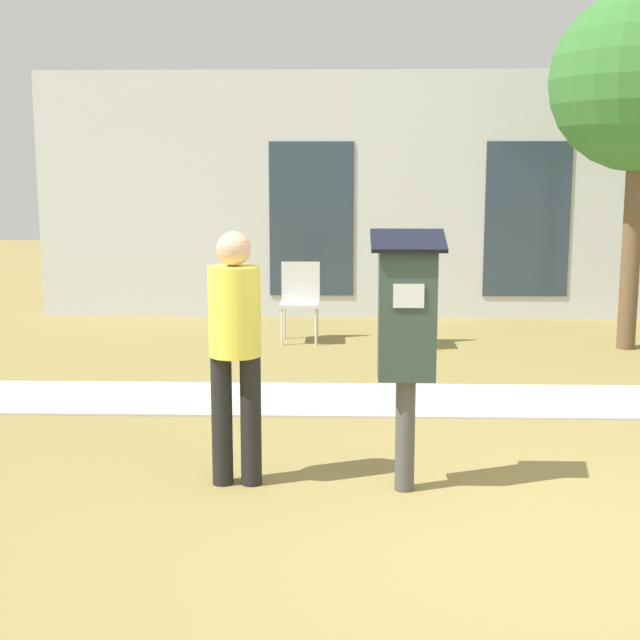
% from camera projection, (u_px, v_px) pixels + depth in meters
% --- Properties ---
extents(ground_plane, '(40.00, 40.00, 0.00)m').
position_uv_depth(ground_plane, '(521.00, 540.00, 4.72)').
color(ground_plane, olive).
extents(sidewalk, '(12.00, 1.10, 0.02)m').
position_uv_depth(sidewalk, '(456.00, 400.00, 7.55)').
color(sidewalk, '#B7B2A8').
rests_on(sidewalk, ground).
extents(building_facade, '(10.00, 0.26, 3.20)m').
position_uv_depth(building_facade, '(419.00, 196.00, 11.65)').
color(building_facade, silver).
rests_on(building_facade, ground).
extents(parking_meter, '(0.44, 0.31, 1.59)m').
position_uv_depth(parking_meter, '(407.00, 327.00, 5.31)').
color(parking_meter, '#4C4C4C').
rests_on(parking_meter, ground).
extents(person_standing, '(0.32, 0.32, 1.58)m').
position_uv_depth(person_standing, '(235.00, 338.00, 5.42)').
color(person_standing, black).
rests_on(person_standing, ground).
extents(outdoor_chair_left, '(0.44, 0.44, 0.90)m').
position_uv_depth(outdoor_chair_left, '(300.00, 295.00, 10.16)').
color(outdoor_chair_left, silver).
rests_on(outdoor_chair_left, ground).
extents(outdoor_chair_middle, '(0.44, 0.44, 0.90)m').
position_uv_depth(outdoor_chair_middle, '(411.00, 299.00, 9.88)').
color(outdoor_chair_middle, silver).
rests_on(outdoor_chair_middle, ground).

